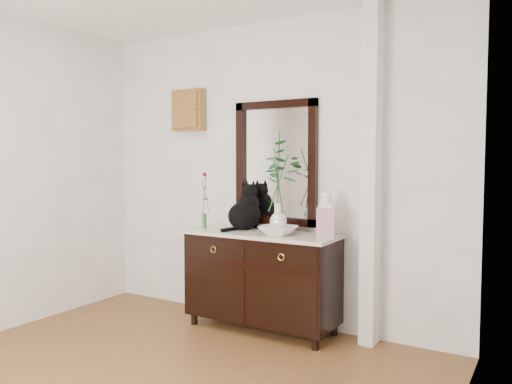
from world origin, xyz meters
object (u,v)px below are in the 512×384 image
Objects in this scene: cat at (244,206)px; ginger_jar at (326,213)px; sideboard at (262,275)px; lotus_bowl at (278,230)px.

ginger_jar is at bearing 7.37° from cat.
cat is 0.79m from ginger_jar.
sideboard is 3.49× the size of ginger_jar.
ginger_jar is (0.57, 0.04, 0.57)m from sideboard.
ginger_jar is at bearing 16.48° from lotus_bowl.
ginger_jar is at bearing 3.94° from sideboard.
sideboard is at bearing 160.01° from lotus_bowl.
lotus_bowl is (0.42, -0.14, -0.17)m from cat.
lotus_bowl is at bearing -19.99° from sideboard.
cat reaches higher than lotus_bowl.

